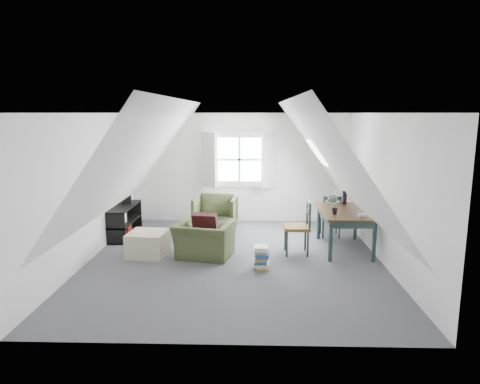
{
  "coord_description": "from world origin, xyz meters",
  "views": [
    {
      "loc": [
        0.3,
        -7.04,
        2.5
      ],
      "look_at": [
        0.08,
        0.6,
        1.08
      ],
      "focal_mm": 32.0,
      "sensor_mm": 36.0,
      "label": 1
    }
  ],
  "objects_px": {
    "ottoman": "(148,244)",
    "magazine_stack": "(261,257)",
    "armchair_near": "(205,257)",
    "armchair_far": "(216,233)",
    "dining_chair_far": "(331,215)",
    "media_shelf": "(123,223)",
    "dining_chair_near": "(299,226)",
    "dining_table": "(345,215)"
  },
  "relations": [
    {
      "from": "dining_table",
      "to": "media_shelf",
      "type": "height_order",
      "value": "dining_table"
    },
    {
      "from": "ottoman",
      "to": "dining_chair_far",
      "type": "bearing_deg",
      "value": 20.21
    },
    {
      "from": "dining_chair_near",
      "to": "media_shelf",
      "type": "bearing_deg",
      "value": -100.24
    },
    {
      "from": "armchair_far",
      "to": "armchair_near",
      "type": "bearing_deg",
      "value": -88.05
    },
    {
      "from": "dining_chair_far",
      "to": "media_shelf",
      "type": "height_order",
      "value": "dining_chair_far"
    },
    {
      "from": "armchair_far",
      "to": "dining_table",
      "type": "distance_m",
      "value": 2.76
    },
    {
      "from": "armchair_near",
      "to": "ottoman",
      "type": "relative_size",
      "value": 1.5
    },
    {
      "from": "armchair_near",
      "to": "dining_chair_near",
      "type": "bearing_deg",
      "value": -160.29
    },
    {
      "from": "armchair_near",
      "to": "armchair_far",
      "type": "xyz_separation_m",
      "value": [
        0.07,
        1.53,
        0.0
      ]
    },
    {
      "from": "dining_table",
      "to": "magazine_stack",
      "type": "distance_m",
      "value": 1.92
    },
    {
      "from": "ottoman",
      "to": "magazine_stack",
      "type": "relative_size",
      "value": 1.71
    },
    {
      "from": "dining_chair_near",
      "to": "magazine_stack",
      "type": "relative_size",
      "value": 2.59
    },
    {
      "from": "ottoman",
      "to": "armchair_near",
      "type": "bearing_deg",
      "value": -2.53
    },
    {
      "from": "media_shelf",
      "to": "magazine_stack",
      "type": "bearing_deg",
      "value": -32.98
    },
    {
      "from": "armchair_far",
      "to": "dining_chair_near",
      "type": "bearing_deg",
      "value": -34.77
    },
    {
      "from": "magazine_stack",
      "to": "dining_table",
      "type": "bearing_deg",
      "value": 33.94
    },
    {
      "from": "armchair_far",
      "to": "dining_chair_near",
      "type": "distance_m",
      "value": 2.13
    },
    {
      "from": "magazine_stack",
      "to": "armchair_far",
      "type": "bearing_deg",
      "value": 113.98
    },
    {
      "from": "armchair_near",
      "to": "magazine_stack",
      "type": "relative_size",
      "value": 2.57
    },
    {
      "from": "dining_chair_far",
      "to": "magazine_stack",
      "type": "relative_size",
      "value": 2.33
    },
    {
      "from": "dining_chair_near",
      "to": "media_shelf",
      "type": "relative_size",
      "value": 0.78
    },
    {
      "from": "armchair_far",
      "to": "dining_table",
      "type": "bearing_deg",
      "value": -18.44
    },
    {
      "from": "dining_chair_far",
      "to": "media_shelf",
      "type": "relative_size",
      "value": 0.7
    },
    {
      "from": "armchair_far",
      "to": "ottoman",
      "type": "bearing_deg",
      "value": -121.63
    },
    {
      "from": "magazine_stack",
      "to": "dining_chair_far",
      "type": "bearing_deg",
      "value": 52.35
    },
    {
      "from": "dining_chair_far",
      "to": "media_shelf",
      "type": "bearing_deg",
      "value": 22.58
    },
    {
      "from": "armchair_near",
      "to": "media_shelf",
      "type": "bearing_deg",
      "value": -21.56
    },
    {
      "from": "armchair_near",
      "to": "armchair_far",
      "type": "relative_size",
      "value": 1.09
    },
    {
      "from": "armchair_far",
      "to": "magazine_stack",
      "type": "xyz_separation_m",
      "value": [
        0.93,
        -2.08,
        0.19
      ]
    },
    {
      "from": "armchair_near",
      "to": "armchair_far",
      "type": "bearing_deg",
      "value": -80.26
    },
    {
      "from": "armchair_near",
      "to": "magazine_stack",
      "type": "distance_m",
      "value": 1.15
    },
    {
      "from": "dining_chair_near",
      "to": "media_shelf",
      "type": "distance_m",
      "value": 3.61
    },
    {
      "from": "dining_chair_far",
      "to": "magazine_stack",
      "type": "distance_m",
      "value": 2.37
    },
    {
      "from": "media_shelf",
      "to": "magazine_stack",
      "type": "distance_m",
      "value": 3.3
    },
    {
      "from": "dining_chair_far",
      "to": "media_shelf",
      "type": "xyz_separation_m",
      "value": [
        -4.23,
        -0.11,
        -0.17
      ]
    },
    {
      "from": "dining_table",
      "to": "magazine_stack",
      "type": "relative_size",
      "value": 3.98
    },
    {
      "from": "armchair_near",
      "to": "magazine_stack",
      "type": "bearing_deg",
      "value": 163.01
    },
    {
      "from": "armchair_near",
      "to": "dining_chair_far",
      "type": "height_order",
      "value": "dining_chair_far"
    },
    {
      "from": "dining_table",
      "to": "dining_chair_near",
      "type": "xyz_separation_m",
      "value": [
        -0.87,
        -0.27,
        -0.14
      ]
    },
    {
      "from": "armchair_near",
      "to": "ottoman",
      "type": "xyz_separation_m",
      "value": [
        -1.01,
        0.04,
        0.21
      ]
    },
    {
      "from": "armchair_near",
      "to": "dining_chair_near",
      "type": "distance_m",
      "value": 1.76
    },
    {
      "from": "ottoman",
      "to": "magazine_stack",
      "type": "xyz_separation_m",
      "value": [
        2.01,
        -0.6,
        -0.03
      ]
    }
  ]
}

